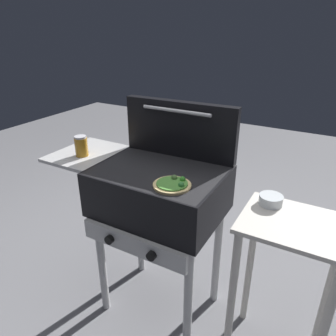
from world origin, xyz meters
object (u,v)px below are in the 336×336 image
pizza_veggie (173,184)px  prep_table (287,267)px  sauce_jar (81,146)px  topping_bowl_near (271,200)px  grill (157,195)px

pizza_veggie → prep_table: (0.52, 0.12, -0.34)m
pizza_veggie → sauce_jar: (-0.61, 0.07, 0.05)m
sauce_jar → topping_bowl_near: bearing=8.4°
sauce_jar → pizza_veggie: bearing=-6.7°
grill → sauce_jar: sauce_jar is taller
grill → topping_bowl_near: (0.55, 0.10, 0.07)m
topping_bowl_near → prep_table: bearing=-37.2°
pizza_veggie → sauce_jar: size_ratio=1.52×
grill → prep_table: (0.67, 0.00, -0.19)m
pizza_veggie → topping_bowl_near: bearing=29.2°
grill → sauce_jar: (-0.45, -0.05, 0.20)m
pizza_veggie → sauce_jar: bearing=173.3°
sauce_jar → topping_bowl_near: 1.02m
prep_table → topping_bowl_near: bearing=142.8°
sauce_jar → prep_table: 1.19m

